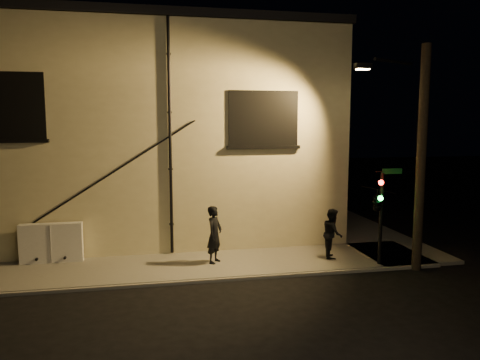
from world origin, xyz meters
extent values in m
plane|color=black|center=(0.00, 0.00, 0.00)|extent=(90.00, 90.00, 0.00)
cube|color=slate|center=(-3.00, 1.50, 0.06)|extent=(20.00, 3.00, 0.12)
cube|color=slate|center=(6.50, 8.00, 0.06)|extent=(3.00, 16.00, 0.12)
cube|color=beige|center=(-3.00, 9.00, 4.25)|extent=(16.00, 12.00, 8.50)
cube|color=black|center=(-3.00, 9.00, 8.65)|extent=(16.20, 12.20, 0.30)
cube|color=black|center=(-7.00, 2.98, 5.40)|extent=(2.20, 0.10, 2.20)
cube|color=black|center=(-7.00, 3.00, 5.40)|extent=(1.98, 0.05, 1.98)
cube|color=black|center=(1.60, 2.98, 5.00)|extent=(2.60, 0.10, 2.00)
cube|color=#A5B28C|center=(1.60, 3.00, 5.00)|extent=(2.38, 0.05, 1.78)
cylinder|color=black|center=(-1.80, 2.92, 4.31)|extent=(0.11, 0.11, 8.30)
cylinder|color=black|center=(-4.00, 2.95, 3.00)|extent=(5.96, 0.04, 3.75)
cylinder|color=black|center=(-3.88, 2.95, 3.06)|extent=(5.96, 0.04, 3.75)
cube|color=white|center=(-5.87, 2.70, 0.79)|extent=(2.03, 0.34, 1.34)
imported|color=black|center=(-0.44, 1.55, 1.09)|extent=(0.78, 0.85, 1.94)
imported|color=black|center=(3.71, 1.33, 0.99)|extent=(0.87, 1.00, 1.74)
cylinder|color=black|center=(4.97, 0.30, 1.66)|extent=(0.12, 0.12, 3.09)
imported|color=black|center=(4.75, 0.18, 2.32)|extent=(0.67, 1.90, 0.75)
sphere|color=#FF140C|center=(4.77, 0.00, 2.92)|extent=(0.17, 0.17, 0.17)
sphere|color=#14FF3F|center=(4.77, 0.00, 2.41)|extent=(0.17, 0.17, 0.17)
cube|color=#0C4C1E|center=(5.32, 0.30, 3.25)|extent=(0.70, 0.03, 0.18)
cylinder|color=black|center=(6.07, -0.15, 3.66)|extent=(0.30, 0.30, 7.31)
cylinder|color=black|center=(5.27, 0.40, 6.81)|extent=(1.86, 1.01, 0.10)
cube|color=black|center=(4.47, 0.95, 6.70)|extent=(0.55, 0.28, 0.18)
cube|color=#FFC672|center=(4.47, 0.95, 6.60)|extent=(0.42, 0.20, 0.04)
camera|label=1|loc=(-2.65, -13.74, 4.87)|focal=35.00mm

